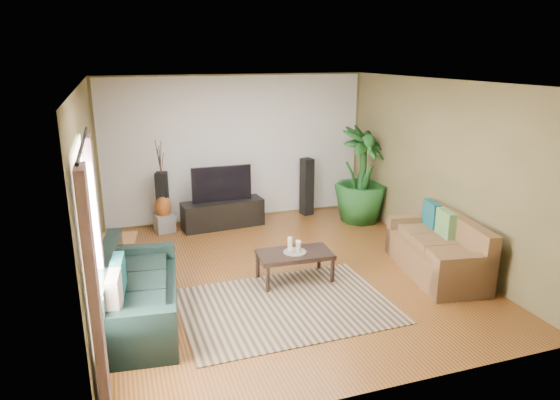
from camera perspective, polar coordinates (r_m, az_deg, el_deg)
name	(u,v)px	position (r m, az deg, el deg)	size (l,w,h in m)	color
floor	(284,273)	(7.28, 0.51, -8.37)	(5.50, 5.50, 0.00)	brown
ceiling	(285,82)	(6.63, 0.57, 13.35)	(5.50, 5.50, 0.00)	white
wall_back	(237,148)	(9.41, -4.98, 5.91)	(5.00, 5.00, 0.00)	brown
wall_front	(388,258)	(4.45, 12.26, -6.45)	(5.00, 5.00, 0.00)	brown
wall_left	(91,199)	(6.49, -20.83, 0.09)	(5.50, 5.50, 0.00)	brown
wall_right	(440,170)	(7.98, 17.77, 3.29)	(5.50, 5.50, 0.00)	brown
backwall_panel	(237,148)	(9.40, -4.96, 5.90)	(4.90, 4.90, 0.00)	white
window_pane	(88,240)	(4.94, -21.13, -4.26)	(1.80, 1.80, 0.00)	white
curtain_near	(95,300)	(4.35, -20.43, -10.65)	(0.08, 0.35, 2.20)	gray
curtain_far	(97,237)	(5.73, -20.15, -4.03)	(0.08, 0.35, 2.20)	gray
curtain_rod	(83,143)	(4.72, -21.64, 6.09)	(0.03, 0.03, 1.90)	black
sofa_left	(139,288)	(6.13, -15.83, -9.66)	(1.98, 0.85, 0.85)	black
sofa_right	(436,245)	(7.48, 17.43, -4.95)	(1.80, 0.81, 0.85)	brown
area_rug	(286,306)	(6.41, 0.73, -11.99)	(2.59, 1.84, 0.01)	#A1815F
coffee_table	(295,266)	(7.00, 1.68, -7.58)	(1.02, 0.56, 0.42)	black
candle_tray	(295,252)	(6.92, 1.70, -5.95)	(0.31, 0.31, 0.01)	gray
candle_tall	(290,244)	(6.88, 1.15, -5.08)	(0.06, 0.06, 0.20)	beige
candle_mid	(299,247)	(6.86, 2.13, -5.37)	(0.06, 0.06, 0.16)	beige
candle_short	(298,245)	(6.96, 2.07, -5.16)	(0.06, 0.06, 0.13)	silver
tv_stand	(223,214)	(9.15, -6.55, -1.58)	(1.47, 0.44, 0.49)	black
television	(222,184)	(9.01, -6.70, 1.88)	(1.08, 0.06, 0.64)	black
speaker_left	(163,202)	(9.06, -13.25, -0.20)	(0.19, 0.21, 1.07)	black
speaker_right	(307,187)	(9.75, 3.08, 1.53)	(0.20, 0.22, 1.11)	black
potted_plant	(362,175)	(9.37, 9.31, 2.80)	(0.99, 0.99, 1.77)	#174719
plant_pot	(360,214)	(9.58, 9.11, -1.61)	(0.33, 0.33, 0.25)	black
pedestal	(164,223)	(9.12, -13.08, -2.56)	(0.32, 0.32, 0.32)	gray
vase	(163,207)	(9.02, -13.20, -0.75)	(0.29, 0.29, 0.40)	brown
side_table	(119,256)	(7.52, -17.95, -6.12)	(0.52, 0.52, 0.55)	brown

